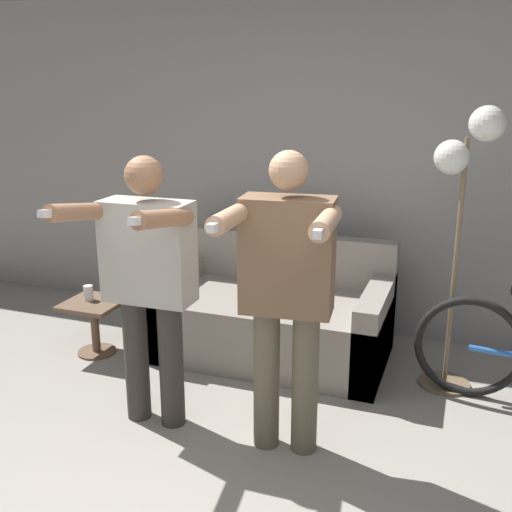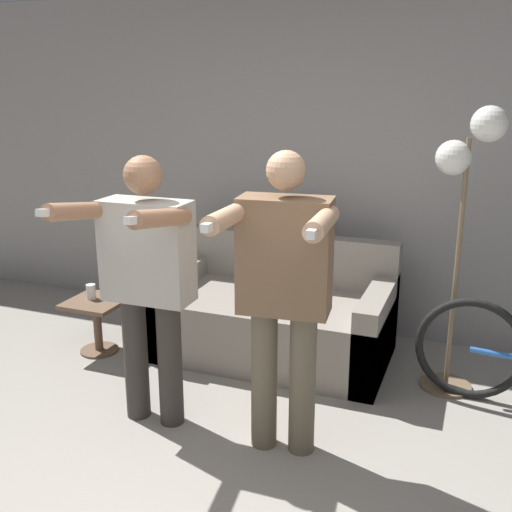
# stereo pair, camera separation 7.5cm
# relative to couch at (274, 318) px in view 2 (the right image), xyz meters

# --- Properties ---
(wall_back) EXTENTS (10.00, 0.05, 2.60)m
(wall_back) POSITION_rel_couch_xyz_m (0.22, 0.66, 1.02)
(wall_back) COLOR gray
(wall_back) RESTS_ON ground_plane
(couch) EXTENTS (1.65, 0.91, 0.83)m
(couch) POSITION_rel_couch_xyz_m (0.00, 0.00, 0.00)
(couch) COLOR gray
(couch) RESTS_ON ground_plane
(person_left) EXTENTS (0.57, 0.67, 1.56)m
(person_left) POSITION_rel_couch_xyz_m (-0.35, -1.12, 0.63)
(person_left) COLOR #38332D
(person_left) RESTS_ON ground_plane
(person_right) EXTENTS (0.58, 0.72, 1.61)m
(person_right) POSITION_rel_couch_xyz_m (0.44, -1.12, 0.66)
(person_right) COLOR #6B604C
(person_right) RESTS_ON ground_plane
(cat) EXTENTS (0.41, 0.13, 0.19)m
(cat) POSITION_rel_couch_xyz_m (0.09, 0.35, 0.64)
(cat) COLOR #B7AD9E
(cat) RESTS_ON couch
(floor_lamp) EXTENTS (0.39, 0.33, 1.80)m
(floor_lamp) POSITION_rel_couch_xyz_m (1.23, -0.08, 1.11)
(floor_lamp) COLOR #756047
(floor_lamp) RESTS_ON ground_plane
(side_table) EXTENTS (0.40, 0.40, 0.40)m
(side_table) POSITION_rel_couch_xyz_m (-1.22, -0.44, 0.01)
(side_table) COLOR brown
(side_table) RESTS_ON ground_plane
(cup) EXTENTS (0.07, 0.07, 0.11)m
(cup) POSITION_rel_couch_xyz_m (-1.27, -0.42, 0.18)
(cup) COLOR white
(cup) RESTS_ON side_table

